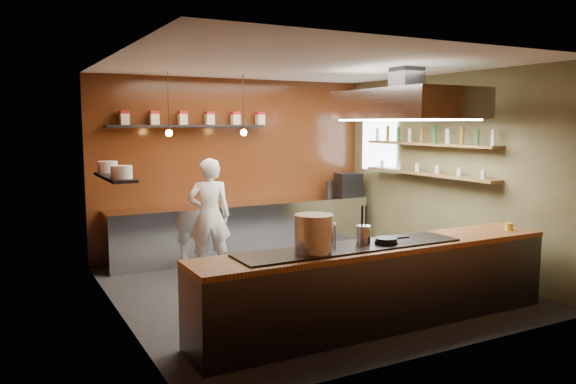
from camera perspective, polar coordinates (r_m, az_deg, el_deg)
floor at (r=7.81m, az=2.05°, el=-9.71°), size 5.00×5.00×0.00m
back_wall at (r=9.76m, az=-5.29°, el=2.59°), size 5.00×0.00×5.00m
left_wall at (r=6.64m, az=-16.92°, el=0.24°), size 0.00×5.00×5.00m
right_wall at (r=9.03m, az=15.96°, el=2.00°), size 0.00×5.00×5.00m
ceiling at (r=7.52m, az=2.15°, el=12.75°), size 5.00×5.00×0.00m
window_pane at (r=10.27m, az=9.23°, el=4.99°), size 0.00×1.00×1.00m
prep_counter at (r=9.59m, az=-4.45°, el=-3.81°), size 4.60×0.65×0.90m
pass_counter at (r=6.40m, az=9.32°, el=-9.24°), size 4.40×0.72×0.94m
tin_shelf at (r=9.28m, az=-10.16°, el=6.61°), size 2.60×0.26×0.04m
plate_shelf at (r=7.64m, az=-17.22°, el=1.46°), size 0.30×1.40×0.04m
bottle_shelf_upper at (r=9.12m, az=14.02°, el=4.75°), size 0.26×2.80×0.04m
bottle_shelf_lower at (r=9.15m, az=13.93°, el=1.81°), size 0.26×2.80×0.04m
extractor_hood at (r=7.91m, az=11.90°, el=8.73°), size 1.20×2.00×0.72m
pendant_left at (r=8.51m, az=-12.00°, el=6.22°), size 0.10×0.10×0.95m
pendant_right at (r=8.91m, az=-4.53°, el=6.38°), size 0.10×0.10×0.95m
storage_tins at (r=9.33m, az=-9.30°, el=7.44°), size 2.43×0.13×0.22m
plate_stacks at (r=7.63m, az=-17.24°, el=2.21°), size 0.26×1.16×0.16m
bottles at (r=9.11m, az=14.04°, el=5.63°), size 0.06×2.66×0.24m
wine_glasses at (r=9.14m, az=13.94°, el=2.34°), size 0.07×2.37×0.13m
stockpot_large at (r=5.71m, az=2.67°, el=-4.22°), size 0.50×0.50×0.39m
stockpot_small at (r=5.93m, az=3.58°, el=-4.43°), size 0.37×0.37×0.27m
utensil_crock at (r=6.18m, az=7.67°, el=-4.31°), size 0.19×0.19×0.20m
frying_pan at (r=6.24m, az=9.98°, el=-4.89°), size 0.43×0.26×0.06m
butter_jar at (r=7.53m, az=21.54°, el=-3.28°), size 0.11×0.11×0.09m
espresso_machine at (r=10.48m, az=6.14°, el=0.76°), size 0.49×0.47×0.42m
chef at (r=8.47m, az=-8.00°, el=-2.43°), size 0.71×0.56×1.73m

